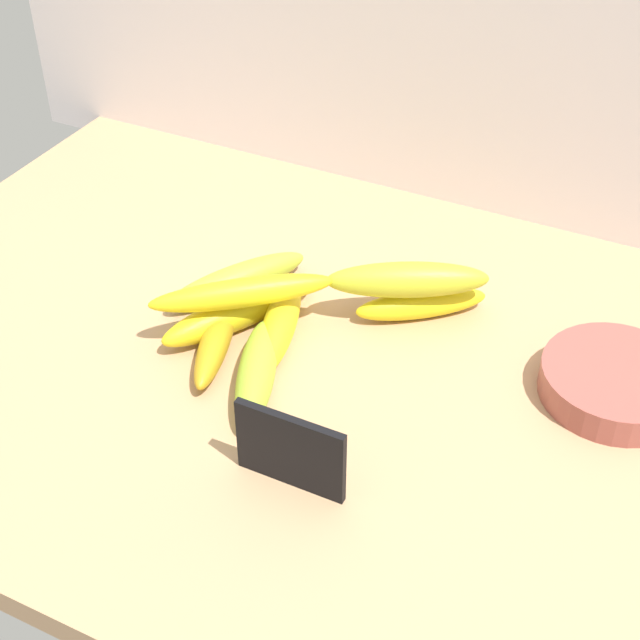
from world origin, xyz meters
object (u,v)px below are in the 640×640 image
object	(u,v)px
banana_0	(241,310)
banana_3	(217,338)
chalkboard_sign	(291,453)
banana_5	(237,280)
fruit_bowl	(616,382)
banana_7	(242,293)
banana_6	(408,280)
banana_2	(280,323)
banana_1	(421,304)
banana_4	(257,372)

from	to	relation	value
banana_0	banana_3	world-z (taller)	banana_0
chalkboard_sign	banana_5	distance (cm)	30.55
chalkboard_sign	banana_0	bearing A→B (deg)	131.02
fruit_bowl	banana_7	size ratio (longest dim) A/B	0.76
chalkboard_sign	banana_0	distance (cm)	24.56
banana_0	banana_6	distance (cm)	19.08
fruit_bowl	banana_0	bearing A→B (deg)	-170.19
banana_2	banana_6	distance (cm)	15.09
banana_1	banana_6	world-z (taller)	banana_6
banana_2	banana_5	bearing A→B (deg)	149.29
banana_5	banana_7	distance (cm)	8.67
fruit_bowl	banana_4	distance (cm)	37.22
chalkboard_sign	banana_1	xyz separation A→B (cm)	(1.64, 29.03, -2.17)
banana_1	banana_5	bearing A→B (deg)	-165.23
banana_0	banana_2	xyz separation A→B (cm)	(4.96, 0.05, -0.21)
banana_1	banana_6	xyz separation A→B (cm)	(-1.44, -1.18, 3.74)
banana_1	banana_2	world-z (taller)	banana_2
banana_7	banana_6	bearing A→B (deg)	35.23
chalkboard_sign	banana_5	bearing A→B (deg)	129.63
chalkboard_sign	banana_7	xyz separation A→B (cm)	(-14.93, 17.17, 1.92)
banana_2	banana_3	size ratio (longest dim) A/B	1.00
banana_1	banana_6	distance (cm)	4.17
fruit_bowl	banana_5	xyz separation A→B (cm)	(-43.99, -2.03, 0.19)
banana_6	banana_0	bearing A→B (deg)	-150.05
banana_1	banana_3	bearing A→B (deg)	-139.16
banana_5	banana_3	bearing A→B (deg)	-72.41
banana_1	chalkboard_sign	bearing A→B (deg)	-93.23
banana_0	banana_4	bearing A→B (deg)	-51.06
banana_2	banana_4	bearing A→B (deg)	-78.25
fruit_bowl	chalkboard_sign	bearing A→B (deg)	-133.90
banana_0	banana_1	xyz separation A→B (cm)	(17.71, 10.55, -0.38)
banana_3	banana_5	bearing A→B (deg)	107.59
banana_0	banana_3	xyz separation A→B (cm)	(-0.22, -4.94, -0.46)
banana_0	banana_6	xyz separation A→B (cm)	(16.27, 9.38, 3.36)
chalkboard_sign	banana_6	world-z (taller)	chalkboard_sign
fruit_bowl	banana_2	size ratio (longest dim) A/B	0.94
banana_0	banana_6	size ratio (longest dim) A/B	1.09
banana_0	banana_7	distance (cm)	4.10
fruit_bowl	banana_2	bearing A→B (deg)	-168.93
banana_5	banana_6	size ratio (longest dim) A/B	1.00
chalkboard_sign	banana_7	bearing A→B (deg)	131.01
banana_2	banana_1	bearing A→B (deg)	39.49
banana_7	banana_4	bearing A→B (deg)	-51.49
fruit_bowl	banana_1	distance (cm)	23.18
banana_3	banana_4	size ratio (longest dim) A/B	1.00
chalkboard_sign	banana_3	xyz separation A→B (cm)	(-16.29, 13.54, -2.25)
banana_3	banana_1	bearing A→B (deg)	40.84
banana_2	chalkboard_sign	bearing A→B (deg)	-59.05
banana_1	banana_3	xyz separation A→B (cm)	(-17.93, -15.49, -0.08)
banana_0	banana_2	bearing A→B (deg)	0.57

